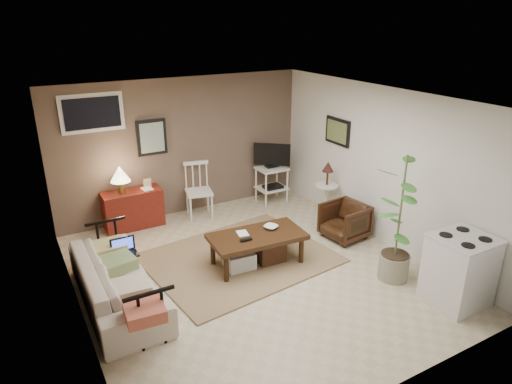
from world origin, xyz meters
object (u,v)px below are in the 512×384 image
sofa (116,274)px  red_console (132,206)px  spindle_chair (199,192)px  tv_stand (272,172)px  coffee_table (257,247)px  potted_plant (400,215)px  side_table (327,184)px  stove (459,270)px  armchair (345,220)px

sofa → red_console: size_ratio=1.86×
red_console → spindle_chair: bearing=-6.8°
sofa → tv_stand: bearing=-60.9°
coffee_table → potted_plant: size_ratio=0.77×
tv_stand → side_table: 1.21m
coffee_table → tv_stand: tv_stand is taller
side_table → stove: 2.81m
coffee_table → armchair: 1.64m
spindle_chair → armchair: size_ratio=1.51×
spindle_chair → stove: (1.75, -4.00, -0.00)m
coffee_table → red_console: size_ratio=1.24×
sofa → armchair: (3.59, 0.00, -0.08)m
spindle_chair → side_table: size_ratio=0.92×
stove → potted_plant: bearing=109.5°
coffee_table → potted_plant: 2.01m
sofa → tv_stand: size_ratio=1.81×
coffee_table → red_console: (-1.19, 2.13, 0.10)m
tv_stand → stove: tv_stand is taller
potted_plant → stove: 0.96m
sofa → stove: size_ratio=2.29×
red_console → coffee_table: bearing=-60.7°
spindle_chair → side_table: 2.24m
coffee_table → red_console: 2.44m
sofa → coffee_table: bearing=-91.2°
armchair → red_console: bearing=-132.4°
spindle_chair → tv_stand: bearing=-2.6°
spindle_chair → armchair: spindle_chair is taller
coffee_table → side_table: side_table is taller
potted_plant → stove: potted_plant is taller
armchair → coffee_table: bearing=-94.5°
coffee_table → tv_stand: (1.43, 1.92, 0.32)m
red_console → armchair: red_console is taller
sofa → armchair: size_ratio=3.23×
tv_stand → potted_plant: (0.01, -3.15, 0.34)m
tv_stand → sofa: bearing=-150.9°
side_table → potted_plant: 2.08m
spindle_chair → tv_stand: 1.48m
red_console → potted_plant: (2.63, -3.36, 0.56)m
sofa → potted_plant: (3.39, -1.27, 0.54)m
coffee_table → armchair: bearing=1.5°
tv_stand → stove: (0.29, -3.93, -0.16)m
sofa → stove: 4.20m
coffee_table → sofa: sofa is taller
sofa → armchair: 3.59m
tv_stand → stove: bearing=-85.8°
red_console → armchair: (2.83, -2.08, -0.06)m
stove → coffee_table: bearing=130.5°
coffee_table → sofa: 1.95m
sofa → side_table: (3.79, 0.75, 0.24)m
stove → tv_stand: bearing=94.2°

